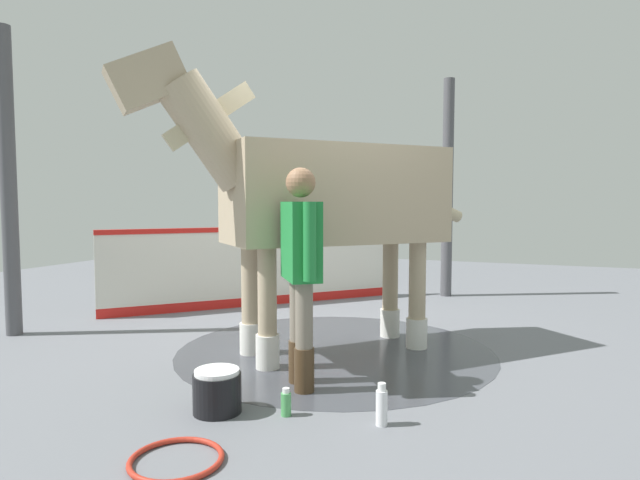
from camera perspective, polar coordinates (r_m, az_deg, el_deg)
The scene contains 11 objects.
ground_plane at distance 5.36m, azimuth 0.83°, elevation -11.12°, with size 16.00×16.00×0.02m, color slate.
wet_patch at distance 5.13m, azimuth 1.63°, elevation -11.71°, with size 2.96×2.96×0.00m, color #42444C.
barrier_wall at distance 7.24m, azimuth -6.87°, elevation -3.13°, with size 2.96×2.82×1.07m.
roof_post_near at distance 6.42m, azimuth -30.34°, elevation 5.29°, with size 0.16×0.16×3.19m, color #4C4C51.
roof_post_far at distance 8.11m, azimuth 13.47°, elevation 5.37°, with size 0.16×0.16×3.19m, color #4C4C51.
horse at distance 4.87m, azimuth 0.22°, elevation 4.65°, with size 2.61×2.49×2.64m.
handler at distance 3.98m, azimuth -2.06°, elevation -2.38°, with size 0.56×0.46×1.65m.
wash_bucket at distance 3.74m, azimuth -10.94°, elevation -15.58°, with size 0.32×0.32×0.29m.
bottle_shampoo at distance 3.51m, azimuth 6.61°, elevation -17.21°, with size 0.07×0.07×0.27m.
bottle_spray at distance 3.65m, azimuth -3.65°, elevation -16.99°, with size 0.07×0.07×0.18m.
hose_coil at distance 3.19m, azimuth -15.11°, elevation -21.69°, with size 0.51×0.51×0.03m, color #B72D1E.
Camera 1 is at (4.83, 1.86, 1.40)m, focal length 29.94 mm.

